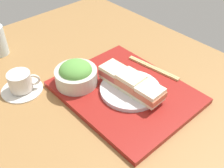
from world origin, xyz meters
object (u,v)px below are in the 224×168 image
at_px(sandwich_far, 114,73).
at_px(sandwich_middle, 131,82).
at_px(sandwich_plate, 130,90).
at_px(coffee_cup, 21,83).
at_px(salad_bowl, 76,74).
at_px(sandwich_near, 149,93).
at_px(chopsticks_pair, 153,68).

bearing_deg(sandwich_far, sandwich_middle, -176.34).
bearing_deg(sandwich_far, sandwich_plate, -176.34).
distance_m(sandwich_plate, sandwich_far, 0.08).
xyz_separation_m(sandwich_middle, coffee_cup, (0.25, 0.24, -0.03)).
relative_size(salad_bowl, coffee_cup, 1.02).
bearing_deg(sandwich_near, sandwich_plate, 3.66).
height_order(sandwich_middle, salad_bowl, salad_bowl).
relative_size(sandwich_plate, chopsticks_pair, 0.94).
bearing_deg(coffee_cup, sandwich_far, -127.46).
relative_size(sandwich_near, sandwich_far, 1.02).
distance_m(sandwich_middle, chopsticks_pair, 0.15).
bearing_deg(sandwich_middle, sandwich_plate, 67.38).
distance_m(sandwich_plate, salad_bowl, 0.18).
relative_size(sandwich_near, coffee_cup, 0.64).
distance_m(chopsticks_pair, coffee_cup, 0.44).
relative_size(chopsticks_pair, coffee_cup, 1.53).
distance_m(sandwich_far, salad_bowl, 0.12).
bearing_deg(salad_bowl, sandwich_near, -154.28).
distance_m(sandwich_plate, sandwich_near, 0.08).
bearing_deg(salad_bowl, sandwich_plate, -145.58).
bearing_deg(sandwich_plate, sandwich_near, -176.34).
xyz_separation_m(sandwich_far, chopsticks_pair, (-0.04, -0.15, -0.03)).
xyz_separation_m(sandwich_far, salad_bowl, (0.07, 0.10, 0.00)).
xyz_separation_m(sandwich_plate, salad_bowl, (0.15, 0.10, 0.03)).
distance_m(sandwich_near, sandwich_middle, 0.07).
bearing_deg(sandwich_far, sandwich_near, -176.34).
distance_m(sandwich_middle, salad_bowl, 0.18).
relative_size(sandwich_far, coffee_cup, 0.63).
relative_size(sandwich_middle, salad_bowl, 0.59).
bearing_deg(coffee_cup, sandwich_near, -142.76).
bearing_deg(sandwich_near, chopsticks_pair, -53.83).
xyz_separation_m(sandwich_near, coffee_cup, (0.32, 0.25, -0.02)).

